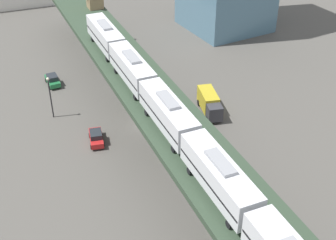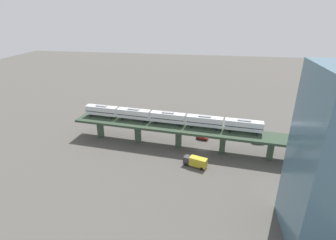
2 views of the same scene
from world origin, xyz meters
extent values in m
plane|color=#4C4944|center=(0.00, 0.00, 0.00)|extent=(400.00, 400.00, 0.00)
cube|color=#2C3D2C|center=(0.00, 0.00, 7.13)|extent=(17.70, 92.38, 0.80)
cube|color=#384C38|center=(-3.91, -38.30, 3.36)|extent=(1.97, 1.97, 6.73)
cube|color=#384C38|center=(-2.39, -23.38, 3.36)|extent=(1.97, 1.97, 6.73)
cube|color=#384C38|center=(-0.86, -8.46, 3.36)|extent=(1.97, 1.97, 6.73)
cube|color=#384C38|center=(0.66, 6.47, 3.36)|extent=(1.97, 1.97, 6.73)
cube|color=#384C38|center=(2.18, 21.39, 3.36)|extent=(1.97, 1.97, 6.73)
cube|color=#384C38|center=(3.71, 36.31, 3.36)|extent=(1.97, 1.97, 6.73)
cube|color=silver|center=(-5.24, -37.52, 10.07)|extent=(4.00, 12.22, 3.10)
cube|color=black|center=(-5.24, -37.52, 9.77)|extent=(4.02, 11.99, 0.24)
cube|color=gray|center=(-5.24, -37.52, 11.80)|extent=(1.82, 4.32, 0.36)
cylinder|color=black|center=(-6.85, -41.58, 7.95)|extent=(0.30, 0.86, 0.84)
cylinder|color=black|center=(-4.48, -41.82, 7.95)|extent=(0.30, 0.86, 0.84)
cylinder|color=black|center=(-5.99, -33.23, 7.95)|extent=(0.30, 0.86, 0.84)
cylinder|color=black|center=(-3.63, -33.47, 7.95)|extent=(0.30, 0.86, 0.84)
cube|color=silver|center=(-3.96, -24.99, 10.07)|extent=(4.00, 12.22, 3.10)
cube|color=black|center=(-3.96, -24.99, 9.77)|extent=(4.02, 11.99, 0.24)
cube|color=gray|center=(-3.96, -24.99, 11.80)|extent=(1.82, 4.32, 0.36)
cylinder|color=black|center=(-5.57, -29.05, 7.95)|extent=(0.30, 0.86, 0.84)
cylinder|color=black|center=(-3.20, -29.29, 7.95)|extent=(0.30, 0.86, 0.84)
cylinder|color=black|center=(-4.72, -20.69, 7.95)|extent=(0.30, 0.86, 0.84)
cylinder|color=black|center=(-2.35, -20.93, 7.95)|extent=(0.30, 0.86, 0.84)
cube|color=silver|center=(-2.68, -12.45, 10.07)|extent=(4.00, 12.22, 3.10)
cube|color=black|center=(-2.68, -12.45, 9.77)|extent=(4.02, 11.99, 0.24)
cube|color=gray|center=(-2.68, -12.45, 11.80)|extent=(1.82, 4.32, 0.36)
cylinder|color=black|center=(-4.29, -16.51, 7.95)|extent=(0.30, 0.86, 0.84)
cylinder|color=black|center=(-1.92, -16.75, 7.95)|extent=(0.30, 0.86, 0.84)
cylinder|color=black|center=(-3.44, -8.16, 7.95)|extent=(0.30, 0.86, 0.84)
cylinder|color=black|center=(-1.07, -8.40, 7.95)|extent=(0.30, 0.86, 0.84)
cube|color=silver|center=(-1.40, 0.08, 10.07)|extent=(4.00, 12.22, 3.10)
cube|color=black|center=(-1.40, 0.08, 9.77)|extent=(4.02, 11.99, 0.24)
cube|color=gray|center=(-1.40, 0.08, 11.80)|extent=(1.82, 4.32, 0.36)
cylinder|color=black|center=(-3.01, -3.98, 7.95)|extent=(0.30, 0.86, 0.84)
cylinder|color=black|center=(-0.64, -4.22, 7.95)|extent=(0.30, 0.86, 0.84)
cylinder|color=black|center=(-2.16, 4.38, 7.95)|extent=(0.30, 0.86, 0.84)
cylinder|color=black|center=(0.21, 4.14, 7.95)|extent=(0.30, 0.86, 0.84)
cube|color=silver|center=(-0.12, 12.62, 10.07)|extent=(4.00, 12.22, 3.10)
cube|color=black|center=(-0.12, 12.62, 9.77)|extent=(4.02, 11.99, 0.24)
cube|color=gray|center=(-0.12, 12.62, 11.80)|extent=(1.82, 4.32, 0.36)
cylinder|color=black|center=(-1.73, 8.56, 7.95)|extent=(0.30, 0.86, 0.84)
cylinder|color=black|center=(0.64, 8.32, 7.95)|extent=(0.30, 0.86, 0.84)
cylinder|color=black|center=(-0.88, 16.91, 7.95)|extent=(0.30, 0.86, 0.84)
cylinder|color=black|center=(1.49, 16.67, 7.95)|extent=(0.30, 0.86, 0.84)
cube|color=#8C7251|center=(5.66, 31.84, 8.78)|extent=(3.07, 3.07, 2.50)
pyramid|color=brown|center=(5.66, 31.84, 10.48)|extent=(3.53, 3.53, 0.90)
cube|color=#1E6638|center=(-7.96, 19.23, 0.73)|extent=(2.05, 4.50, 0.80)
cube|color=#1E2328|center=(-7.97, 19.08, 1.51)|extent=(1.76, 2.29, 0.76)
cylinder|color=black|center=(-8.90, 17.85, 0.33)|extent=(0.28, 0.67, 0.66)
cylinder|color=black|center=(-7.19, 17.75, 0.33)|extent=(0.28, 0.67, 0.66)
cylinder|color=black|center=(-8.74, 20.71, 0.33)|extent=(0.28, 0.67, 0.66)
cylinder|color=black|center=(-7.03, 20.61, 0.33)|extent=(0.28, 0.67, 0.66)
cube|color=#AD1E1E|center=(-7.79, -0.51, 0.73)|extent=(2.99, 4.73, 0.80)
cube|color=#1E2328|center=(-7.83, -0.65, 1.51)|extent=(2.20, 2.58, 0.76)
cylinder|color=black|center=(-9.02, -1.63, 0.33)|extent=(0.42, 0.70, 0.66)
cylinder|color=black|center=(-7.38, -2.12, 0.33)|extent=(0.42, 0.70, 0.66)
cylinder|color=black|center=(-8.19, 1.11, 0.33)|extent=(0.42, 0.70, 0.66)
cylinder|color=black|center=(-6.56, 0.61, 0.33)|extent=(0.42, 0.70, 0.66)
cube|color=#333338|center=(9.96, -4.30, 1.65)|extent=(2.71, 2.58, 2.30)
cube|color=gold|center=(11.06, -0.88, 1.85)|extent=(3.78, 5.65, 2.70)
cylinder|color=black|center=(9.01, -4.00, 0.50)|extent=(0.64, 1.06, 1.00)
cylinder|color=black|center=(10.90, -4.61, 0.50)|extent=(0.64, 1.06, 1.00)
cylinder|color=black|center=(10.55, 0.93, 0.50)|extent=(0.64, 1.06, 1.00)
cylinder|color=black|center=(12.52, 0.29, 0.50)|extent=(0.64, 1.06, 1.00)
cylinder|color=black|center=(-11.12, 9.02, 3.25)|extent=(0.20, 0.20, 6.50)
sphere|color=beige|center=(-11.12, 9.02, 6.72)|extent=(0.44, 0.44, 0.44)
camera|label=1|loc=(-25.43, -53.11, 39.59)|focal=50.00mm
camera|label=2|loc=(79.30, 1.33, 44.40)|focal=28.00mm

